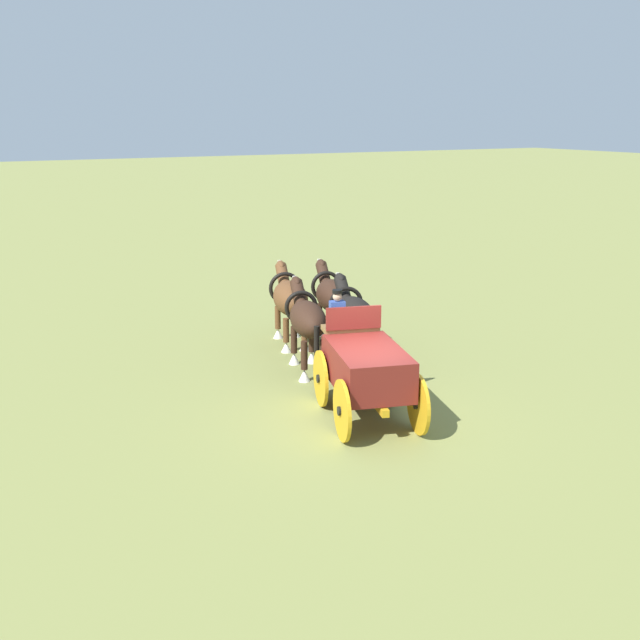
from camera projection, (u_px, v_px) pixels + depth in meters
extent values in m
plane|color=olive|center=(367.00, 418.00, 17.39)|extent=(220.00, 220.00, 0.00)
cube|color=maroon|center=(368.00, 368.00, 17.06)|extent=(2.92, 2.15, 0.91)
cube|color=brown|center=(350.00, 328.00, 18.40)|extent=(0.91, 1.45, 0.12)
cube|color=maroon|center=(346.00, 347.00, 18.93)|extent=(0.56, 1.22, 0.60)
cube|color=maroon|center=(354.00, 318.00, 18.03)|extent=(0.43, 1.32, 0.55)
cube|color=gold|center=(367.00, 391.00, 17.21)|extent=(2.81, 0.94, 0.16)
cylinder|color=gold|center=(321.00, 378.00, 18.02)|extent=(1.31, 0.44, 1.34)
cylinder|color=black|center=(321.00, 378.00, 18.02)|extent=(0.24, 0.23, 0.20)
cylinder|color=gold|center=(389.00, 373.00, 18.37)|extent=(1.31, 0.44, 1.34)
cylinder|color=black|center=(389.00, 373.00, 18.37)|extent=(0.24, 0.23, 0.20)
cylinder|color=gold|center=(342.00, 411.00, 16.05)|extent=(1.31, 0.44, 1.34)
cylinder|color=black|center=(342.00, 411.00, 16.05)|extent=(0.24, 0.23, 0.20)
cylinder|color=gold|center=(418.00, 404.00, 16.40)|extent=(1.31, 0.44, 1.34)
cylinder|color=black|center=(418.00, 404.00, 16.40)|extent=(0.24, 0.23, 0.20)
cylinder|color=brown|center=(340.00, 355.00, 19.65)|extent=(2.53, 0.80, 0.10)
cube|color=slate|center=(336.00, 322.00, 18.41)|extent=(0.47, 0.42, 0.16)
cube|color=#334C99|center=(337.00, 312.00, 18.22)|extent=(0.33, 0.41, 0.55)
sphere|color=tan|center=(337.00, 297.00, 18.12)|extent=(0.22, 0.22, 0.22)
cylinder|color=black|center=(337.00, 291.00, 18.09)|extent=(0.24, 0.24, 0.08)
ellipsoid|color=#331E14|center=(308.00, 319.00, 20.17)|extent=(2.24, 1.44, 0.91)
cylinder|color=#331E14|center=(294.00, 340.00, 21.00)|extent=(0.18, 0.18, 0.76)
cone|color=silver|center=(294.00, 358.00, 21.14)|extent=(0.30, 0.30, 0.33)
cylinder|color=#331E14|center=(312.00, 339.00, 21.10)|extent=(0.18, 0.18, 0.76)
cone|color=silver|center=(312.00, 357.00, 21.25)|extent=(0.30, 0.30, 0.33)
cylinder|color=#331E14|center=(304.00, 355.00, 19.63)|extent=(0.18, 0.18, 0.76)
cone|color=silver|center=(304.00, 375.00, 19.77)|extent=(0.30, 0.30, 0.33)
cylinder|color=#331E14|center=(323.00, 354.00, 19.74)|extent=(0.18, 0.18, 0.76)
cone|color=silver|center=(323.00, 374.00, 19.88)|extent=(0.30, 0.30, 0.33)
cylinder|color=#331E14|center=(299.00, 294.00, 21.29)|extent=(1.01, 0.60, 0.81)
ellipsoid|color=#331E14|center=(296.00, 282.00, 21.57)|extent=(0.65, 0.41, 0.32)
cube|color=silver|center=(294.00, 280.00, 21.83)|extent=(0.08, 0.11, 0.24)
torus|color=black|center=(301.00, 307.00, 21.02)|extent=(0.37, 0.94, 0.94)
cylinder|color=black|center=(317.00, 341.00, 19.22)|extent=(0.14, 0.14, 0.80)
ellipsoid|color=black|center=(355.00, 316.00, 20.43)|extent=(2.37, 1.52, 0.96)
cylinder|color=black|center=(339.00, 337.00, 21.31)|extent=(0.18, 0.18, 0.76)
cone|color=silver|center=(339.00, 355.00, 21.45)|extent=(0.30, 0.30, 0.33)
cylinder|color=black|center=(357.00, 335.00, 21.42)|extent=(0.18, 0.18, 0.76)
cone|color=silver|center=(357.00, 354.00, 21.56)|extent=(0.30, 0.30, 0.33)
cylinder|color=black|center=(353.00, 353.00, 19.86)|extent=(0.18, 0.18, 0.76)
cone|color=silver|center=(352.00, 372.00, 20.00)|extent=(0.30, 0.30, 0.33)
cylinder|color=black|center=(372.00, 351.00, 19.97)|extent=(0.18, 0.18, 0.76)
cone|color=silver|center=(372.00, 371.00, 20.11)|extent=(0.30, 0.30, 0.33)
cylinder|color=black|center=(343.00, 290.00, 21.61)|extent=(1.01, 0.60, 0.81)
ellipsoid|color=black|center=(340.00, 279.00, 21.89)|extent=(0.65, 0.41, 0.32)
cube|color=silver|center=(338.00, 277.00, 22.15)|extent=(0.08, 0.11, 0.24)
torus|color=black|center=(346.00, 304.00, 21.34)|extent=(0.38, 0.98, 0.99)
cylinder|color=black|center=(367.00, 338.00, 19.43)|extent=(0.14, 0.14, 0.80)
ellipsoid|color=brown|center=(290.00, 298.00, 22.63)|extent=(2.30, 1.53, 0.99)
cylinder|color=brown|center=(278.00, 318.00, 23.47)|extent=(0.18, 0.18, 0.71)
cone|color=silver|center=(278.00, 333.00, 23.60)|extent=(0.30, 0.30, 0.31)
cylinder|color=brown|center=(295.00, 317.00, 23.58)|extent=(0.18, 0.18, 0.71)
cone|color=silver|center=(295.00, 332.00, 23.72)|extent=(0.30, 0.30, 0.31)
cylinder|color=brown|center=(286.00, 330.00, 22.08)|extent=(0.18, 0.18, 0.71)
cone|color=silver|center=(286.00, 347.00, 22.21)|extent=(0.30, 0.30, 0.31)
cylinder|color=brown|center=(304.00, 329.00, 22.19)|extent=(0.18, 0.18, 0.71)
cone|color=silver|center=(305.00, 346.00, 22.33)|extent=(0.30, 0.30, 0.31)
cylinder|color=brown|center=(283.00, 276.00, 23.76)|extent=(1.01, 0.60, 0.81)
ellipsoid|color=brown|center=(281.00, 266.00, 24.04)|extent=(0.65, 0.41, 0.32)
cube|color=silver|center=(279.00, 264.00, 24.31)|extent=(0.08, 0.11, 0.24)
torus|color=black|center=(285.00, 288.00, 23.49)|extent=(0.39, 1.01, 1.01)
cylinder|color=black|center=(297.00, 317.00, 21.67)|extent=(0.14, 0.14, 0.80)
ellipsoid|color=#331E14|center=(333.00, 296.00, 22.90)|extent=(2.19, 1.46, 0.94)
cylinder|color=#331E14|center=(319.00, 315.00, 23.71)|extent=(0.18, 0.18, 0.73)
cone|color=silver|center=(319.00, 331.00, 23.84)|extent=(0.30, 0.30, 0.31)
cylinder|color=#331E14|center=(336.00, 314.00, 23.82)|extent=(0.18, 0.18, 0.73)
cone|color=silver|center=(335.00, 330.00, 23.95)|extent=(0.30, 0.30, 0.31)
cylinder|color=#331E14|center=(330.00, 327.00, 22.38)|extent=(0.18, 0.18, 0.73)
cone|color=silver|center=(330.00, 344.00, 22.52)|extent=(0.30, 0.30, 0.31)
cylinder|color=#331E14|center=(347.00, 326.00, 22.49)|extent=(0.18, 0.18, 0.73)
cone|color=silver|center=(347.00, 343.00, 22.62)|extent=(0.30, 0.30, 0.31)
cylinder|color=#331E14|center=(324.00, 274.00, 23.99)|extent=(1.01, 0.60, 0.81)
ellipsoid|color=#331E14|center=(321.00, 264.00, 24.27)|extent=(0.65, 0.41, 0.32)
cube|color=silver|center=(319.00, 263.00, 24.54)|extent=(0.08, 0.11, 0.24)
torus|color=black|center=(326.00, 286.00, 23.72)|extent=(0.38, 0.96, 0.97)
cylinder|color=black|center=(341.00, 314.00, 21.98)|extent=(0.14, 0.14, 0.80)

